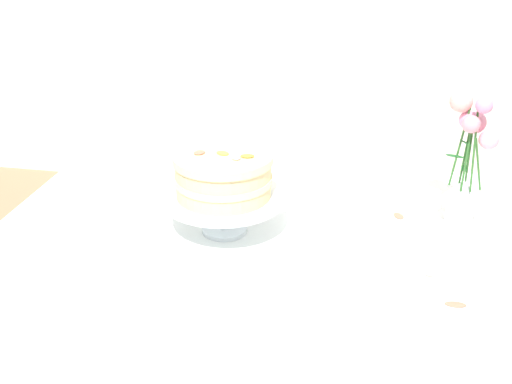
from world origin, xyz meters
name	(u,v)px	position (x,y,z in m)	size (l,w,h in m)	color
dining_table	(276,277)	(0.00, -0.02, 0.65)	(1.40, 1.00, 0.74)	white
linen_napkin	(225,231)	(-0.13, 0.02, 0.74)	(0.32, 0.32, 0.00)	white
cake_stand	(224,201)	(-0.13, 0.02, 0.82)	(0.29, 0.29, 0.10)	silver
layer_cake	(223,174)	(-0.13, 0.02, 0.89)	(0.23, 0.23, 0.11)	beige
flower_vase	(466,163)	(0.43, 0.17, 0.90)	(0.12, 0.10, 0.34)	silver
teacup	(408,270)	(0.29, -0.11, 0.76)	(0.13, 0.12, 0.05)	white
loose_petal_0	(456,304)	(0.39, -0.19, 0.74)	(0.04, 0.02, 0.00)	#E56B51
loose_petal_1	(399,216)	(0.28, 0.18, 0.74)	(0.04, 0.02, 0.00)	#E56B51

